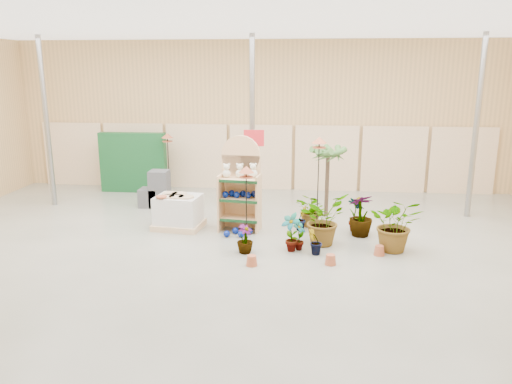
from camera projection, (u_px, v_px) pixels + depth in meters
room at (239, 141)px, 10.20m from camera, size 15.20×12.10×4.70m
display_shelf at (241, 187)px, 11.50m from camera, size 0.98×0.69×2.18m
teddy_bears at (241, 172)px, 11.31m from camera, size 0.80×0.20×0.34m
gazing_balls_shelf at (240, 194)px, 11.42m from camera, size 0.80×0.27×0.15m
gazing_balls_floor at (238, 232)px, 11.21m from camera, size 0.63×0.39×0.15m
pallet_stack at (178, 212)px, 11.70m from camera, size 1.19×1.03×0.81m
charcoal_planters at (156, 192)px, 13.48m from camera, size 0.80×0.50×1.00m
trellis_stock at (133, 162)px, 15.04m from camera, size 2.00×0.30×1.80m
offer_sign at (254, 155)px, 12.35m from camera, size 0.50×0.08×2.20m
bird_table_front at (246, 172)px, 10.70m from camera, size 0.34×0.34×1.63m
bird_table_right at (319, 144)px, 11.03m from camera, size 0.34×0.34×2.19m
bird_table_back at (167, 138)px, 14.39m from camera, size 0.34×0.34×1.85m
palm at (328, 153)px, 12.33m from camera, size 0.70×0.70×1.89m
potted_plant_0 at (291, 232)px, 10.19m from camera, size 0.51×0.49×0.81m
potted_plant_2 at (323, 219)px, 10.58m from camera, size 1.28×1.31×1.10m
potted_plant_3 at (361, 215)px, 11.12m from camera, size 0.71×0.71×0.95m
potted_plant_4 at (355, 214)px, 11.43m from camera, size 0.50×0.52×0.82m
potted_plant_5 at (301, 218)px, 11.56m from camera, size 0.35×0.38×0.56m
potted_plant_6 at (312, 210)px, 11.80m from camera, size 0.96×0.94×0.80m
potted_plant_7 at (245, 239)px, 10.12m from camera, size 0.45×0.45×0.59m
potted_plant_8 at (299, 235)px, 10.26m from camera, size 0.36×0.40×0.64m
potted_plant_9 at (315, 242)px, 10.01m from camera, size 0.38×0.36×0.55m
potted_plant_10 at (396, 224)px, 10.17m from camera, size 1.17×1.06×1.15m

